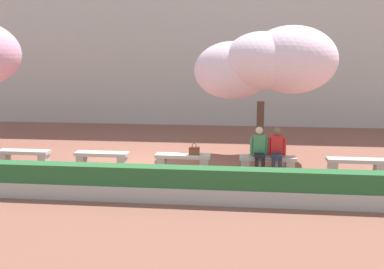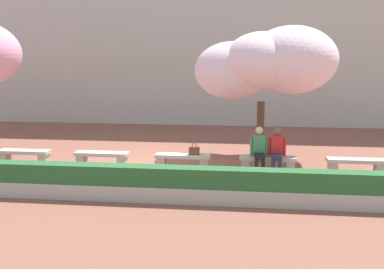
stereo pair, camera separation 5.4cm
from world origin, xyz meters
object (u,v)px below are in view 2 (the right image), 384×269
stone_bench_far_east (356,164)px  person_seated_right (277,149)px  stone_bench_near_east (183,159)px  handbag (194,150)px  stone_bench_center (102,157)px  stone_bench_east_end (268,162)px  cherry_tree_main (267,63)px  person_seated_left (259,148)px  stone_bench_near_west (24,155)px

stone_bench_far_east → person_seated_right: size_ratio=1.23×
stone_bench_near_east → handbag: size_ratio=4.69×
stone_bench_center → stone_bench_east_end: (4.84, 0.00, 0.00)m
person_seated_right → handbag: 2.34m
person_seated_right → cherry_tree_main: cherry_tree_main is taller
stone_bench_near_east → stone_bench_far_east: size_ratio=1.00×
handbag → cherry_tree_main: size_ratio=0.07×
stone_bench_east_end → person_seated_right: person_seated_right is taller
stone_bench_near_east → handbag: bearing=-5.2°
person_seated_left → person_seated_right: size_ratio=1.00×
stone_bench_far_east → person_seated_left: (-2.67, -0.05, 0.40)m
stone_bench_near_west → person_seated_right: person_seated_right is taller
stone_bench_near_west → stone_bench_center: 2.42m
stone_bench_near_west → stone_bench_center: size_ratio=1.00×
stone_bench_center → person_seated_right: size_ratio=1.23×
stone_bench_near_east → stone_bench_far_east: bearing=0.0°
stone_bench_center → stone_bench_near_east: 2.42m
person_seated_right → cherry_tree_main: (-0.23, 2.15, 2.32)m
stone_bench_east_end → person_seated_left: size_ratio=1.23×
person_seated_right → cherry_tree_main: 3.17m
stone_bench_near_west → stone_bench_near_east: 4.84m
stone_bench_far_east → stone_bench_near_west: bearing=180.0°
stone_bench_far_east → handbag: handbag is taller
stone_bench_near_east → person_seated_right: size_ratio=1.23×
person_seated_right → stone_bench_near_east: bearing=178.9°
stone_bench_near_west → stone_bench_far_east: (9.69, 0.00, 0.00)m
stone_bench_east_end → cherry_tree_main: size_ratio=0.35×
stone_bench_near_west → person_seated_right: 7.52m
person_seated_left → stone_bench_east_end: bearing=12.3°
cherry_tree_main → handbag: bearing=-134.7°
stone_bench_far_east → cherry_tree_main: size_ratio=0.35×
stone_bench_east_end → handbag: 2.11m
stone_bench_east_end → person_seated_right: (0.25, -0.05, 0.40)m
stone_bench_far_east → person_seated_right: 2.21m
stone_bench_center → person_seated_right: 5.11m
stone_bench_near_east → person_seated_right: person_seated_right is taller
stone_bench_near_east → person_seated_left: person_seated_left is taller
cherry_tree_main → stone_bench_near_west: bearing=-163.9°
stone_bench_near_west → stone_bench_near_east: size_ratio=1.00×
stone_bench_center → stone_bench_east_end: bearing=0.0°
stone_bench_near_west → stone_bench_center: bearing=0.0°
stone_bench_near_west → stone_bench_center: (2.42, 0.00, 0.00)m
stone_bench_far_east → handbag: (-4.51, -0.03, 0.28)m
stone_bench_near_west → cherry_tree_main: bearing=16.1°
stone_bench_near_west → person_seated_right: size_ratio=1.23×
stone_bench_center → person_seated_left: size_ratio=1.23×
stone_bench_near_east → stone_bench_center: bearing=180.0°
stone_bench_east_end → cherry_tree_main: (0.01, 2.09, 2.72)m
stone_bench_near_east → stone_bench_far_east: same height
stone_bench_far_east → stone_bench_east_end: bearing=180.0°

